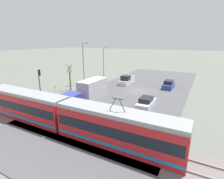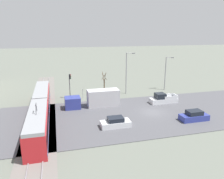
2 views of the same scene
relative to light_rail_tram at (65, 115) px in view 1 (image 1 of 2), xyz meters
name	(u,v)px [view 1 (image 1 of 2)]	position (x,y,z in m)	size (l,w,h in m)	color
ground_plane	(138,91)	(-1.76, -18.20, -1.73)	(320.00, 320.00, 0.00)	#60665B
road_surface	(138,91)	(-1.76, -18.20, -1.69)	(17.72, 50.95, 0.08)	#4C4C51
rail_bed	(79,133)	(-1.76, 0.00, -1.68)	(70.35, 4.40, 0.22)	slate
light_rail_tram	(65,115)	(0.00, 0.00, 0.00)	(24.72, 2.54, 4.52)	#B21E23
box_truck	(88,91)	(3.76, -9.49, -0.25)	(2.43, 9.83, 3.02)	navy
pickup_truck	(127,80)	(2.44, -22.32, -0.92)	(1.92, 5.32, 1.93)	silver
sedan_car_0	(146,103)	(-5.70, -10.55, -1.05)	(1.89, 4.32, 1.45)	silver
sedan_car_1	(169,85)	(-6.54, -22.94, -0.99)	(1.86, 4.41, 1.58)	navy
traffic_light_pole	(40,81)	(10.00, -5.35, 1.58)	(0.28, 0.47, 5.09)	#47474C
street_tree	(70,78)	(10.19, -12.52, 0.63)	(1.22, 1.01, 5.17)	brown
street_lamp_near_crossing	(104,60)	(11.50, -27.65, 2.76)	(0.36, 1.95, 7.73)	gray
street_lamp_mid_block	(84,61)	(10.66, -17.74, 3.43)	(0.36, 1.95, 9.04)	gray
no_parking_sign	(55,90)	(9.52, -7.79, -0.45)	(0.32, 0.08, 2.08)	gray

